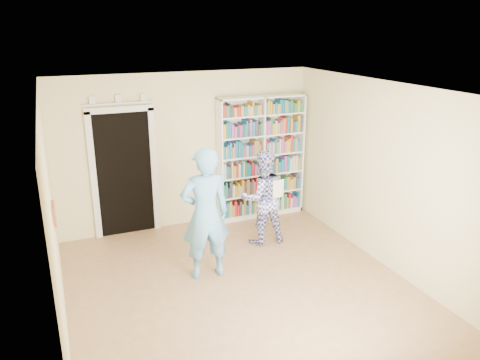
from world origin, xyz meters
The scene contains 11 objects.
floor centered at (0.00, 0.00, 0.00)m, with size 5.00×5.00×0.00m, color #956848.
ceiling centered at (0.00, 0.00, 2.70)m, with size 5.00×5.00×0.00m, color white.
wall_back centered at (0.00, 2.50, 1.35)m, with size 4.50×4.50×0.00m, color beige.
wall_left centered at (-2.25, 0.00, 1.35)m, with size 5.00×5.00×0.00m, color beige.
wall_right centered at (2.25, 0.00, 1.35)m, with size 5.00×5.00×0.00m, color beige.
bookshelf centered at (1.35, 2.34, 1.13)m, with size 1.63×0.31×2.24m.
doorway centered at (-1.10, 2.48, 1.18)m, with size 1.10×0.08×2.43m.
wall_art centered at (-2.23, 0.20, 1.40)m, with size 0.03×0.25×0.25m, color brown.
man_blue centered at (-0.32, 0.56, 0.95)m, with size 0.69×0.45×1.90m, color #61A8D9.
man_plaid centered at (0.88, 1.26, 0.78)m, with size 0.76×0.59×1.56m, color #2F3090.
paper_sheet centered at (1.05, 1.04, 0.98)m, with size 0.21×0.01×0.29m, color white.
Camera 1 is at (-2.15, -5.13, 3.43)m, focal length 35.00 mm.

